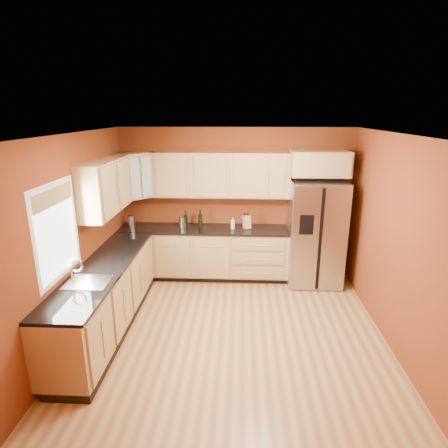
% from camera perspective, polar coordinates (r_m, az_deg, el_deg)
% --- Properties ---
extents(floor, '(4.00, 4.00, 0.00)m').
position_cam_1_polar(floor, '(5.27, 1.24, -15.94)').
color(floor, '#9E643D').
rests_on(floor, ground).
extents(ceiling, '(4.00, 4.00, 0.00)m').
position_cam_1_polar(ceiling, '(4.44, 1.46, 13.53)').
color(ceiling, silver).
rests_on(ceiling, wall_back).
extents(wall_back, '(4.00, 0.04, 2.60)m').
position_cam_1_polar(wall_back, '(6.62, 1.79, 3.24)').
color(wall_back, maroon).
rests_on(wall_back, floor).
extents(wall_front, '(4.00, 0.04, 2.60)m').
position_cam_1_polar(wall_front, '(2.89, 0.28, -15.74)').
color(wall_front, maroon).
rests_on(wall_front, floor).
extents(wall_left, '(0.04, 4.00, 2.60)m').
position_cam_1_polar(wall_left, '(5.15, -21.53, -1.97)').
color(wall_left, maroon).
rests_on(wall_left, floor).
extents(wall_right, '(0.04, 4.00, 2.60)m').
position_cam_1_polar(wall_right, '(5.07, 24.61, -2.63)').
color(wall_right, maroon).
rests_on(wall_right, floor).
extents(base_cabinets_back, '(2.90, 0.60, 0.88)m').
position_cam_1_polar(base_cabinets_back, '(6.62, -3.10, -4.57)').
color(base_cabinets_back, '#A77851').
rests_on(base_cabinets_back, floor).
extents(base_cabinets_left, '(0.60, 2.80, 0.88)m').
position_cam_1_polar(base_cabinets_left, '(5.36, -17.55, -10.79)').
color(base_cabinets_left, '#A77851').
rests_on(base_cabinets_left, floor).
extents(countertop_back, '(2.90, 0.62, 0.04)m').
position_cam_1_polar(countertop_back, '(6.46, -3.17, -0.80)').
color(countertop_back, black).
rests_on(countertop_back, base_cabinets_back).
extents(countertop_left, '(0.62, 2.80, 0.04)m').
position_cam_1_polar(countertop_left, '(5.17, -17.89, -6.27)').
color(countertop_left, black).
rests_on(countertop_left, base_cabinets_left).
extents(upper_cabinets_back, '(2.30, 0.33, 0.75)m').
position_cam_1_polar(upper_cabinets_back, '(6.36, -0.46, 7.52)').
color(upper_cabinets_back, '#A77851').
rests_on(upper_cabinets_back, wall_back).
extents(upper_cabinets_left, '(0.33, 1.35, 0.75)m').
position_cam_1_polar(upper_cabinets_left, '(5.61, -17.61, 5.46)').
color(upper_cabinets_left, '#A77851').
rests_on(upper_cabinets_left, wall_left).
extents(corner_upper_cabinet, '(0.67, 0.67, 0.75)m').
position_cam_1_polar(corner_upper_cabinet, '(6.44, -13.37, 7.18)').
color(corner_upper_cabinet, '#A77851').
rests_on(corner_upper_cabinet, wall_back).
extents(over_fridge_cabinet, '(0.92, 0.60, 0.40)m').
position_cam_1_polar(over_fridge_cabinet, '(6.31, 14.31, 9.00)').
color(over_fridge_cabinet, '#A77851').
rests_on(over_fridge_cabinet, wall_back).
extents(refrigerator, '(0.90, 0.75, 1.78)m').
position_cam_1_polar(refrigerator, '(6.49, 13.70, -1.28)').
color(refrigerator, silver).
rests_on(refrigerator, floor).
extents(window, '(0.03, 0.90, 1.00)m').
position_cam_1_polar(window, '(4.64, -24.07, -1.02)').
color(window, white).
rests_on(window, wall_left).
extents(sink_faucet, '(0.50, 0.42, 0.30)m').
position_cam_1_polar(sink_faucet, '(4.68, -20.17, -6.70)').
color(sink_faucet, silver).
rests_on(sink_faucet, countertop_left).
extents(canister_left, '(0.15, 0.15, 0.20)m').
position_cam_1_polar(canister_left, '(6.67, -13.92, 0.39)').
color(canister_left, silver).
rests_on(canister_left, countertop_back).
extents(canister_right, '(0.13, 0.13, 0.18)m').
position_cam_1_polar(canister_right, '(6.52, -6.36, 0.29)').
color(canister_right, silver).
rests_on(canister_right, countertop_back).
extents(wine_bottle_a, '(0.08, 0.08, 0.30)m').
position_cam_1_polar(wine_bottle_a, '(6.48, -5.88, 0.77)').
color(wine_bottle_a, black).
rests_on(wine_bottle_a, countertop_back).
extents(wine_bottle_b, '(0.08, 0.08, 0.32)m').
position_cam_1_polar(wine_bottle_b, '(6.46, -3.64, 0.84)').
color(wine_bottle_b, black).
rests_on(wine_bottle_b, countertop_back).
extents(knife_block, '(0.15, 0.14, 0.23)m').
position_cam_1_polar(knife_block, '(6.41, 3.48, 0.30)').
color(knife_block, tan).
rests_on(knife_block, countertop_back).
extents(soap_dispenser, '(0.07, 0.07, 0.19)m').
position_cam_1_polar(soap_dispenser, '(6.39, 1.33, 0.09)').
color(soap_dispenser, white).
rests_on(soap_dispenser, countertop_back).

